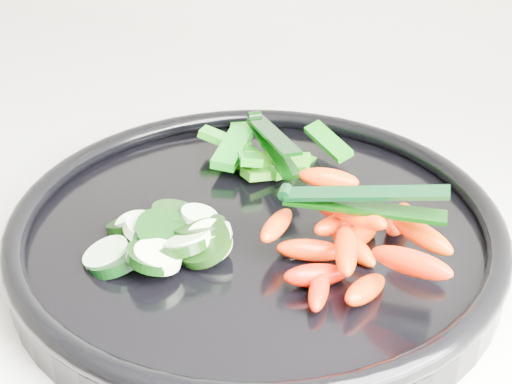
% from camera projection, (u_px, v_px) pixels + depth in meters
% --- Properties ---
extents(veggie_tray, '(0.41, 0.41, 0.04)m').
position_uv_depth(veggie_tray, '(256.00, 231.00, 0.54)').
color(veggie_tray, black).
rests_on(veggie_tray, counter).
extents(cucumber_pile, '(0.12, 0.11, 0.04)m').
position_uv_depth(cucumber_pile, '(163.00, 236.00, 0.51)').
color(cucumber_pile, black).
rests_on(cucumber_pile, veggie_tray).
extents(carrot_pile, '(0.14, 0.15, 0.05)m').
position_uv_depth(carrot_pile, '(354.00, 238.00, 0.50)').
color(carrot_pile, '#EF4500').
rests_on(carrot_pile, veggie_tray).
extents(pepper_pile, '(0.13, 0.11, 0.04)m').
position_uv_depth(pepper_pile, '(263.00, 156.00, 0.62)').
color(pepper_pile, '#27740B').
rests_on(pepper_pile, veggie_tray).
extents(tong_carrot, '(0.11, 0.04, 0.02)m').
position_uv_depth(tong_carrot, '(359.00, 200.00, 0.48)').
color(tong_carrot, black).
rests_on(tong_carrot, carrot_pile).
extents(tong_pepper, '(0.09, 0.09, 0.02)m').
position_uv_depth(tong_pepper, '(271.00, 139.00, 0.61)').
color(tong_pepper, black).
rests_on(tong_pepper, pepper_pile).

